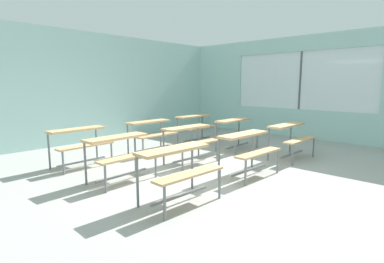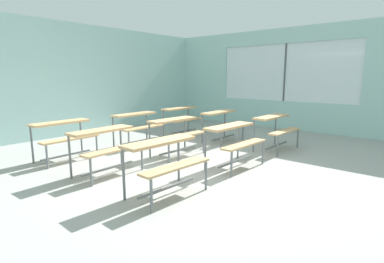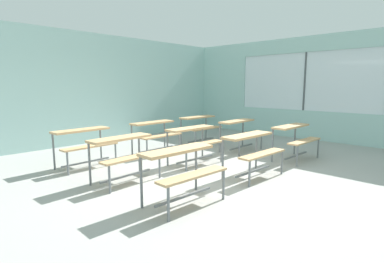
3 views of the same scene
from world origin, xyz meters
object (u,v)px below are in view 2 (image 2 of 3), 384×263
at_px(desk_bench_r0c0, 165,154).
at_px(desk_bench_r1c1, 176,128).
at_px(desk_bench_r0c1, 234,136).
at_px(desk_bench_r0c2, 276,124).
at_px(desk_bench_r2c2, 183,114).
at_px(desk_bench_r2c1, 137,121).
at_px(desk_bench_r1c0, 106,141).
at_px(desk_bench_r2c0, 64,131).
at_px(desk_bench_r1c2, 222,119).

height_order(desk_bench_r0c0, desk_bench_r1c1, same).
relative_size(desk_bench_r0c1, desk_bench_r0c2, 1.01).
distance_m(desk_bench_r0c2, desk_bench_r2c2, 2.71).
xyz_separation_m(desk_bench_r0c1, desk_bench_r1c1, (-0.07, 1.33, 0.00)).
height_order(desk_bench_r0c2, desk_bench_r1c1, same).
relative_size(desk_bench_r0c0, desk_bench_r2c1, 1.02).
bearing_deg(desk_bench_r1c1, desk_bench_r1c0, -179.62).
bearing_deg(desk_bench_r0c2, desk_bench_r2c0, 142.38).
bearing_deg(desk_bench_r2c0, desk_bench_r1c2, -23.90).
xyz_separation_m(desk_bench_r0c1, desk_bench_r1c2, (1.61, 1.36, 0.00)).
bearing_deg(desk_bench_r2c0, desk_bench_r1c0, -90.37).
height_order(desk_bench_r0c0, desk_bench_r1c2, same).
bearing_deg(desk_bench_r0c0, desk_bench_r1c0, 92.65).
xyz_separation_m(desk_bench_r2c0, desk_bench_r2c2, (3.36, -0.02, 0.00)).
height_order(desk_bench_r0c0, desk_bench_r2c2, same).
xyz_separation_m(desk_bench_r0c2, desk_bench_r1c0, (-3.35, 1.40, 0.00)).
bearing_deg(desk_bench_r1c1, desk_bench_r0c0, -138.69).
distance_m(desk_bench_r0c1, desk_bench_r1c2, 2.11).
height_order(desk_bench_r1c2, desk_bench_r2c1, same).
height_order(desk_bench_r1c0, desk_bench_r2c2, same).
relative_size(desk_bench_r1c1, desk_bench_r2c0, 1.00).
relative_size(desk_bench_r1c2, desk_bench_r2c0, 1.00).
height_order(desk_bench_r1c0, desk_bench_r2c0, same).
distance_m(desk_bench_r0c1, desk_bench_r0c2, 1.65).
distance_m(desk_bench_r0c2, desk_bench_r1c1, 2.19).
bearing_deg(desk_bench_r0c1, desk_bench_r2c2, 61.11).
bearing_deg(desk_bench_r0c1, desk_bench_r0c0, -178.45).
bearing_deg(desk_bench_r1c1, desk_bench_r2c2, 41.12).
distance_m(desk_bench_r0c2, desk_bench_r2c1, 3.13).
relative_size(desk_bench_r1c1, desk_bench_r1c2, 1.01).
bearing_deg(desk_bench_r1c1, desk_bench_r0c1, -84.62).
bearing_deg(desk_bench_r2c2, desk_bench_r1c1, -139.64).
xyz_separation_m(desk_bench_r2c0, desk_bench_r2c1, (1.73, -0.07, 0.00)).
xyz_separation_m(desk_bench_r0c1, desk_bench_r0c2, (1.65, -0.01, 0.00)).
height_order(desk_bench_r1c1, desk_bench_r2c1, same).
bearing_deg(desk_bench_r2c2, desk_bench_r2c1, -176.72).
bearing_deg(desk_bench_r1c1, desk_bench_r0c2, -35.69).
bearing_deg(desk_bench_r0c2, desk_bench_r0c0, -179.22).
xyz_separation_m(desk_bench_r0c2, desk_bench_r1c1, (-1.73, 1.34, 0.00)).
distance_m(desk_bench_r1c2, desk_bench_r2c1, 2.06).
distance_m(desk_bench_r0c0, desk_bench_r1c0, 1.37).
bearing_deg(desk_bench_r0c0, desk_bench_r2c1, 59.64).
relative_size(desk_bench_r1c0, desk_bench_r2c0, 1.00).
distance_m(desk_bench_r2c1, desk_bench_r2c2, 1.63).
bearing_deg(desk_bench_r2c0, desk_bench_r0c1, -59.29).
bearing_deg(desk_bench_r0c1, desk_bench_r1c0, 142.97).
xyz_separation_m(desk_bench_r1c0, desk_bench_r1c2, (3.31, -0.02, 0.00)).
relative_size(desk_bench_r2c1, desk_bench_r2c2, 0.99).
distance_m(desk_bench_r1c1, desk_bench_r2c1, 1.32).
height_order(desk_bench_r2c0, desk_bench_r2c2, same).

